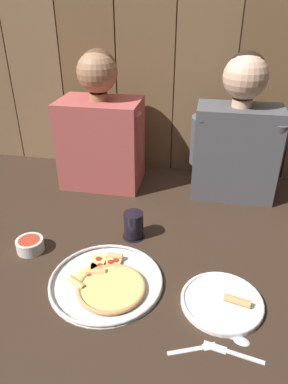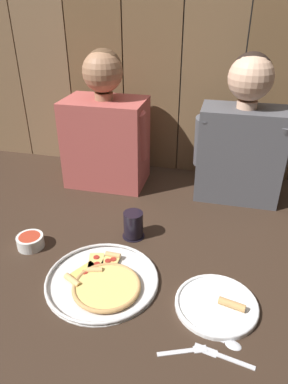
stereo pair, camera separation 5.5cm
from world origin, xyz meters
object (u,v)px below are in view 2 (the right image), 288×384
pizza_tray (103,281)px  diner_left (106,129)px  dipping_bowl (30,241)px  dinner_plate (217,304)px  diner_right (242,136)px  drinking_glass (133,225)px

pizza_tray → diner_left: (-0.21, 0.67, 0.26)m
pizza_tray → dipping_bowl: size_ratio=3.76×
dipping_bowl → dinner_plate: bearing=-10.8°
diner_left → diner_right: diner_right is taller
pizza_tray → dinner_plate: dinner_plate is taller
dipping_bowl → diner_left: 0.61m
dinner_plate → drinking_glass: drinking_glass is taller
diner_left → dinner_plate: bearing=-50.4°
dinner_plate → drinking_glass: 0.43m
drinking_glass → dipping_bowl: drinking_glass is taller
dipping_bowl → diner_right: bearing=38.1°
dinner_plate → diner_left: diner_left is taller
dinner_plate → drinking_glass: bearing=139.8°
dipping_bowl → drinking_glass: bearing=23.4°
pizza_tray → drinking_glass: size_ratio=3.48×
pizza_tray → diner_right: 0.82m
dipping_bowl → diner_left: (0.11, 0.55, 0.24)m
diner_left → diner_right: (0.60, -0.00, 0.02)m
dinner_plate → diner_left: bearing=129.6°
dipping_bowl → diner_right: size_ratio=0.16×
dinner_plate → dipping_bowl: size_ratio=2.54×
dinner_plate → diner_left: size_ratio=0.40×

